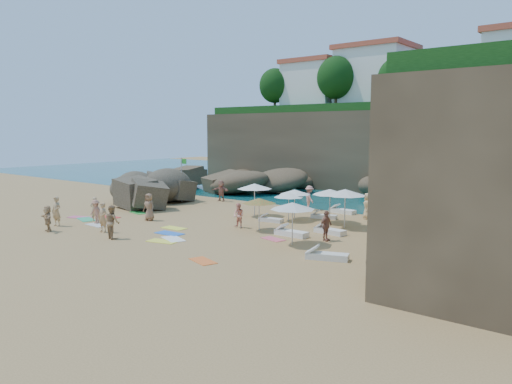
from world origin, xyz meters
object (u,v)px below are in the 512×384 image
Objects in this scene: parasol_1 at (345,192)px; person_stand_4 at (367,206)px; parasol_2 at (289,195)px; lounger_0 at (271,220)px; flag_pole at (182,174)px; person_stand_0 at (56,211)px; rock_outcrop at (152,204)px; person_stand_1 at (112,222)px; person_stand_6 at (95,209)px; person_stand_3 at (326,226)px; person_stand_2 at (309,198)px; person_stand_5 at (221,191)px; parasol_0 at (295,192)px.

parasol_1 is 3.96m from person_stand_4.
parasol_2 is 1.22× the size of lounger_0.
person_stand_0 is (1.61, -12.46, -1.48)m from flag_pole.
parasol_1 is at bearing 3.22° from rock_outcrop.
person_stand_0 is 5.92m from person_stand_1.
parasol_1 is 1.59× the size of person_stand_6.
person_stand_3 is (5.15, -3.77, -0.92)m from parasol_2.
person_stand_6 is at bearing -150.10° from lounger_0.
flag_pole is 1.47× the size of parasol_1.
person_stand_3 is (6.61, -8.66, -0.09)m from person_stand_2.
parasol_1 reaches higher than rock_outcrop.
person_stand_3 is (5.88, -2.74, 0.72)m from lounger_0.
person_stand_1 reaches higher than rock_outcrop.
person_stand_1 is at bearing -77.74° from person_stand_5.
person_stand_6 reaches higher than lounger_0.
flag_pole is at bearing 85.72° from person_stand_0.
lounger_0 is 10.56m from person_stand_1.
parasol_2 is 5.17m from person_stand_2.
flag_pole is at bearing 54.84° from person_stand_2.
parasol_1 is 14.77m from person_stand_5.
person_stand_0 is at bearing -74.60° from rock_outcrop.
rock_outcrop is at bearing -176.78° from parasol_1.
person_stand_2 is at bearing 25.29° from rock_outcrop.
person_stand_5 is at bearing 56.08° from rock_outcrop.
lounger_0 is 6.83m from person_stand_4.
person_stand_2 is 5.40m from person_stand_4.
parasol_0 reaches higher than person_stand_6.
parasol_0 is 1.13× the size of person_stand_1.
person_stand_2 reaches higher than person_stand_3.
parasol_0 is 10.54m from person_stand_5.
person_stand_2 is 15.80m from person_stand_6.
flag_pole reaches higher than parasol_0.
person_stand_0 is at bearing 6.31° from person_stand_6.
parasol_0 is 5.13m from person_stand_4.
flag_pole is 11.30m from person_stand_2.
person_stand_2 is at bearing 42.08° from person_stand_3.
parasol_0 is (12.09, -0.80, -0.55)m from flag_pole.
person_stand_5 reaches higher than rock_outcrop.
person_stand_1 is at bearing 130.38° from person_stand_3.
flag_pole is 16.37m from parasol_1.
person_stand_6 is (-8.84, -13.09, -0.12)m from person_stand_2.
person_stand_4 is at bearing 34.03° from person_stand_0.
parasol_1 is 1.27× the size of parasol_2.
parasol_0 is 7.07m from person_stand_3.
person_stand_1 is at bearing -111.34° from parasol_0.
parasol_1 is at bearing -4.90° from flag_pole.
flag_pole reaches higher than parasol_2.
flag_pole is at bearing -156.85° from person_stand_6.
parasol_0 is at bearing 143.91° from person_stand_6.
person_stand_6 is (-14.16, -12.17, -0.09)m from person_stand_4.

